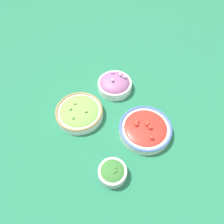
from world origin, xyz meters
name	(u,v)px	position (x,y,z in m)	size (l,w,h in m)	color
ground_plane	(112,116)	(0.00, 0.00, 0.00)	(3.00, 3.00, 0.00)	#23704C
bowl_red_onion	(115,84)	(-0.13, 0.11, 0.03)	(0.17, 0.17, 0.08)	white
bowl_cherry_tomatoes	(145,129)	(0.15, 0.06, 0.02)	(0.23, 0.23, 0.06)	silver
bowl_lettuce	(79,112)	(-0.09, -0.12, 0.03)	(0.21, 0.21, 0.06)	white
bowl_broccoli	(113,172)	(0.22, -0.16, 0.03)	(0.11, 0.11, 0.06)	#B2C1CC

